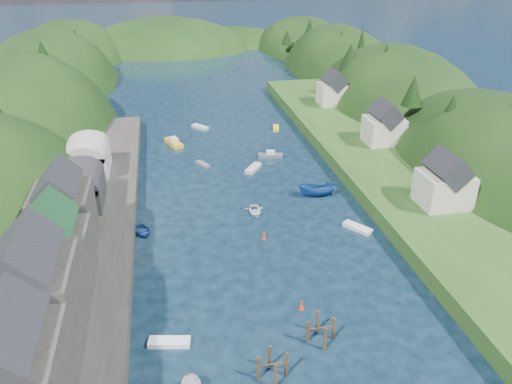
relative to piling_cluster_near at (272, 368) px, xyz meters
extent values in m
plane|color=black|center=(4.47, 53.52, -1.12)|extent=(600.00, 600.00, 0.00)
ellipsoid|color=black|center=(-40.53, 78.52, -10.22)|extent=(44.00, 75.56, 52.00)
ellipsoid|color=black|center=(-40.53, 121.52, -9.56)|extent=(44.00, 75.56, 48.19)
ellipsoid|color=black|center=(-40.53, 163.52, -7.95)|extent=(44.00, 75.56, 39.00)
ellipsoid|color=black|center=(49.47, 35.52, -8.91)|extent=(36.00, 75.56, 44.49)
ellipsoid|color=black|center=(49.47, 78.52, -9.52)|extent=(36.00, 75.56, 48.00)
ellipsoid|color=black|center=(49.47, 121.52, -8.91)|extent=(36.00, 75.56, 44.49)
ellipsoid|color=black|center=(49.47, 163.52, -7.42)|extent=(36.00, 75.56, 36.00)
ellipsoid|color=black|center=(-5.53, 173.52, -11.12)|extent=(80.00, 60.00, 44.00)
ellipsoid|color=black|center=(22.47, 183.52, -13.12)|extent=(70.00, 56.00, 36.00)
cone|color=black|center=(-35.92, 69.52, 11.53)|extent=(4.73, 4.73, 5.76)
cone|color=black|center=(-38.22, 78.38, 12.14)|extent=(4.34, 4.34, 7.34)
cone|color=black|center=(-34.38, 84.26, 7.54)|extent=(5.28, 5.28, 5.65)
cone|color=black|center=(-36.86, 101.66, 11.34)|extent=(4.77, 4.77, 6.84)
cone|color=black|center=(-31.94, 108.59, 7.64)|extent=(4.07, 4.07, 5.54)
cone|color=black|center=(-36.72, 119.20, 9.21)|extent=(4.56, 4.56, 9.25)
cone|color=black|center=(-36.85, 125.74, 6.92)|extent=(4.75, 4.75, 5.42)
cone|color=black|center=(-34.11, 141.15, 8.05)|extent=(4.27, 4.27, 7.64)
cone|color=black|center=(45.99, 33.89, 9.97)|extent=(5.03, 5.03, 6.57)
cone|color=black|center=(41.32, 42.37, 9.24)|extent=(5.29, 5.29, 7.48)
cone|color=black|center=(38.65, 51.78, 11.23)|extent=(4.07, 4.07, 5.73)
cone|color=black|center=(44.79, 61.08, 7.19)|extent=(3.40, 3.40, 6.09)
cone|color=black|center=(44.46, 77.59, 10.71)|extent=(4.94, 4.94, 9.60)
cone|color=black|center=(38.76, 85.55, 11.06)|extent=(5.25, 5.25, 6.27)
cone|color=black|center=(46.32, 97.48, 11.80)|extent=(3.36, 3.36, 8.92)
cone|color=black|center=(45.74, 111.87, 9.67)|extent=(4.57, 4.57, 7.27)
cone|color=black|center=(45.07, 120.81, 8.38)|extent=(3.59, 3.59, 7.12)
cone|color=black|center=(42.63, 134.56, 10.68)|extent=(4.14, 4.14, 6.42)
cone|color=black|center=(36.40, 140.88, 7.09)|extent=(3.83, 3.83, 5.12)
cube|color=#2D2B28|center=(-19.53, 23.52, -0.12)|extent=(12.00, 110.00, 2.00)
cube|color=#234719|center=(-26.53, 23.52, 0.13)|extent=(12.00, 110.00, 2.50)
cube|color=#2D2B28|center=(-21.53, 6.52, 5.38)|extent=(8.00, 9.00, 9.00)
cube|color=black|center=(-21.53, 6.52, 10.84)|extent=(5.88, 9.36, 5.88)
cube|color=#2D2B28|center=(-21.53, 15.52, 4.38)|extent=(8.00, 9.00, 7.00)
cube|color=#1E592D|center=(-21.53, 15.52, 8.84)|extent=(5.88, 9.36, 5.88)
cube|color=#2D2B28|center=(-21.53, 24.52, 4.88)|extent=(7.00, 8.00, 8.00)
cube|color=black|center=(-21.53, 24.52, 9.72)|extent=(5.15, 8.32, 5.15)
cube|color=#2D2D30|center=(-21.53, 36.52, 2.88)|extent=(7.00, 9.00, 4.00)
cylinder|color=#2D2D30|center=(-21.53, 36.52, 4.88)|extent=(7.00, 9.00, 7.00)
cube|color=#B2B2A8|center=(-21.53, 48.52, 2.88)|extent=(7.00, 9.00, 4.00)
cylinder|color=#B2B2A8|center=(-21.53, 48.52, 4.88)|extent=(7.00, 9.00, 7.00)
cube|color=#234719|center=(29.47, 43.52, 0.08)|extent=(16.00, 120.00, 2.40)
cube|color=beige|center=(31.47, 25.52, 3.78)|extent=(7.00, 6.00, 5.00)
cube|color=black|center=(31.47, 25.52, 7.12)|extent=(5.15, 6.24, 5.15)
cube|color=beige|center=(33.47, 51.52, 3.78)|extent=(7.00, 6.00, 5.00)
cube|color=black|center=(33.47, 51.52, 7.12)|extent=(5.15, 6.24, 5.15)
cube|color=beige|center=(32.47, 78.52, 3.78)|extent=(7.00, 6.00, 5.00)
cube|color=black|center=(32.47, 78.52, 7.12)|extent=(5.15, 6.24, 5.15)
cylinder|color=#382314|center=(1.31, 0.00, -0.03)|extent=(0.32, 0.32, 3.38)
cylinder|color=#382314|center=(0.00, 1.31, -0.03)|extent=(0.32, 0.32, 3.38)
cylinder|color=#382314|center=(-1.31, 0.00, -0.03)|extent=(0.32, 0.32, 3.38)
cylinder|color=#382314|center=(0.00, -1.31, -0.03)|extent=(0.32, 0.32, 3.38)
cylinder|color=#382314|center=(0.00, 0.00, 0.55)|extent=(3.15, 0.16, 0.16)
cylinder|color=#382314|center=(7.39, 3.92, -0.07)|extent=(0.32, 0.32, 3.30)
cylinder|color=#382314|center=(6.03, 5.28, -0.07)|extent=(0.32, 0.32, 3.30)
cylinder|color=#382314|center=(4.67, 3.92, -0.07)|extent=(0.32, 0.32, 3.30)
cylinder|color=#382314|center=(6.03, 2.56, -0.07)|extent=(0.32, 0.32, 3.30)
cylinder|color=#382314|center=(6.03, 3.92, 0.50)|extent=(3.27, 0.16, 0.16)
cone|color=red|center=(5.43, 9.10, -0.67)|extent=(0.70, 0.70, 0.90)
sphere|color=red|center=(5.43, 9.10, -0.17)|extent=(0.30, 0.30, 0.30)
cone|color=red|center=(4.33, 24.63, -0.67)|extent=(0.70, 0.70, 0.90)
sphere|color=red|center=(4.33, 24.63, -0.17)|extent=(0.30, 0.30, 0.30)
imported|color=#1A4992|center=(15.46, 35.95, -0.08)|extent=(6.36, 2.93, 2.38)
cube|color=gold|center=(16.37, 69.81, -0.88)|extent=(2.11, 4.09, 0.55)
cube|color=#51575D|center=(11.65, 53.91, -0.82)|extent=(4.96, 2.49, 0.66)
cube|color=silver|center=(11.65, 53.91, -0.11)|extent=(1.85, 1.41, 0.70)
imported|color=navy|center=(-12.53, 29.55, -0.85)|extent=(4.04, 4.80, 0.85)
cube|color=gold|center=(-6.58, 64.30, -0.75)|extent=(3.88, 6.24, 0.83)
cube|color=silver|center=(-6.58, 64.30, 0.06)|extent=(2.00, 2.42, 0.70)
cube|color=white|center=(-9.51, 6.24, -0.85)|extent=(4.48, 2.19, 0.60)
cube|color=slate|center=(-1.71, 52.42, -0.91)|extent=(2.63, 3.57, 0.48)
cube|color=silver|center=(-0.29, 73.72, -0.85)|extent=(3.84, 4.15, 0.60)
cube|color=silver|center=(7.25, 48.64, -0.84)|extent=(3.79, 4.58, 0.63)
cube|color=white|center=(18.17, 24.63, -0.85)|extent=(3.75, 4.37, 0.61)
imported|color=white|center=(4.49, 32.45, -0.86)|extent=(3.11, 4.18, 0.83)
camera|label=1|loc=(-8.07, -33.96, 36.00)|focal=35.00mm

